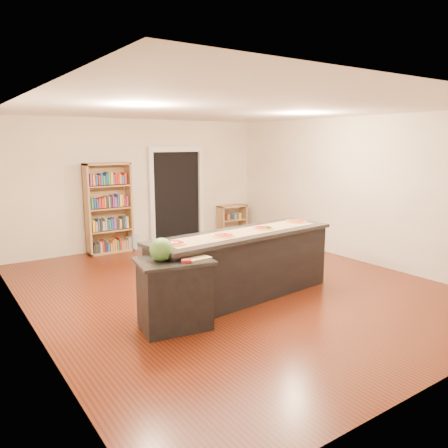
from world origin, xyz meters
TOP-DOWN VIEW (x-y plane):
  - room at (0.00, 0.00)m, footprint 6.00×7.00m
  - doorway at (0.90, 3.46)m, footprint 1.40×0.09m
  - kitchen_island at (-0.15, -0.52)m, footprint 3.04×0.82m
  - side_counter at (-1.52, -0.91)m, footprint 0.90×0.66m
  - bookshelf at (-0.81, 3.28)m, footprint 0.94×0.34m
  - low_shelf at (2.37, 3.29)m, footprint 0.75×0.32m
  - waste_bin at (-0.32, 3.24)m, footprint 0.21×0.21m
  - kraft_paper at (-0.15, -0.52)m, footprint 2.68×0.73m
  - watermelon at (-1.67, -0.89)m, footprint 0.29×0.29m
  - cutting_board at (-1.26, -1.06)m, footprint 0.32×0.22m
  - package_red at (-1.47, -1.14)m, footprint 0.14×0.13m
  - package_teal at (-1.23, -0.82)m, footprint 0.16×0.16m
  - pizza_a at (-1.36, -0.62)m, footprint 0.33×0.33m
  - pizza_b at (-0.55, -0.59)m, footprint 0.34×0.34m
  - pizza_c at (0.25, -0.49)m, footprint 0.32×0.32m
  - pizza_d at (1.06, -0.36)m, footprint 0.34×0.34m

SIDE VIEW (x-z plane):
  - waste_bin at x=-0.32m, z-range 0.00..0.30m
  - low_shelf at x=2.37m, z-range 0.00..0.75m
  - side_counter at x=-1.52m, z-range 0.00..0.90m
  - kitchen_island at x=-0.15m, z-range 0.00..1.01m
  - cutting_board at x=-1.26m, z-range 0.89..0.91m
  - package_red at x=-1.47m, z-range 0.89..0.93m
  - package_teal at x=-1.23m, z-range 0.89..0.95m
  - bookshelf at x=-0.81m, z-range 0.00..1.89m
  - kraft_paper at x=-0.15m, z-range 1.00..1.01m
  - pizza_b at x=-0.55m, z-range 1.01..1.03m
  - pizza_d at x=1.06m, z-range 1.01..1.03m
  - pizza_a at x=-1.36m, z-range 1.01..1.03m
  - pizza_c at x=0.25m, z-range 1.01..1.03m
  - watermelon at x=-1.67m, z-range 0.89..1.18m
  - doorway at x=0.90m, z-range 0.10..2.31m
  - room at x=0.00m, z-range 0.00..2.80m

